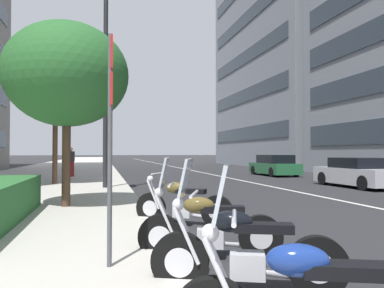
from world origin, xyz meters
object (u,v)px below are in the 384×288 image
Objects in this scene: street_tree_by_lamp_post at (55,95)px; car_mid_block_traffic at (274,166)px; pedestrian_on_plaza at (71,162)px; street_lamp_with_banners at (113,62)px; motorcycle_nearest_camera at (207,228)px; car_approaching_light at (358,173)px; motorcycle_mid_row at (182,205)px; parking_sign_by_curb at (111,121)px; street_tree_mid_sidewalk at (67,75)px; motorcycle_second_in_row at (244,253)px.

car_mid_block_traffic is at bearing -68.47° from street_tree_by_lamp_post.
street_lamp_with_banners is at bearing 135.00° from pedestrian_on_plaza.
motorcycle_nearest_camera reaches higher than car_mid_block_traffic.
motorcycle_mid_row is at bearing 124.14° from car_approaching_light.
parking_sign_by_curb is at bearing 124.27° from pedestrian_on_plaza.
motorcycle_mid_row is at bearing -27.30° from parking_sign_by_curb.
parking_sign_by_curb is 5.79m from street_tree_mid_sidewalk.
car_approaching_light is 2.50× the size of pedestrian_on_plaza.
street_tree_by_lamp_post is 3.07× the size of pedestrian_on_plaza.
street_tree_by_lamp_post reaches higher than parking_sign_by_curb.
car_approaching_light is 8.38m from car_mid_block_traffic.
street_tree_mid_sidewalk is at bearing 108.40° from car_approaching_light.
motorcycle_mid_row is at bearing 147.09° from car_mid_block_traffic.
motorcycle_second_in_row is 0.48× the size of car_mid_block_traffic.
pedestrian_on_plaza is at bearing 6.02° from parking_sign_by_curb.
motorcycle_second_in_row is at bearing 152.42° from car_mid_block_traffic.
motorcycle_mid_row is 8.96m from street_lamp_with_banners.
street_tree_by_lamp_post is at bearing -35.98° from motorcycle_mid_row.
motorcycle_second_in_row is 7.45m from street_tree_mid_sidewalk.
motorcycle_second_in_row is at bearing -120.27° from parking_sign_by_curb.
street_tree_by_lamp_post reaches higher than motorcycle_mid_row.
car_approaching_light is (10.44, -9.64, 0.17)m from motorcycle_second_in_row.
street_tree_mid_sidewalk reaches higher than pedestrian_on_plaza.
pedestrian_on_plaza is (8.17, 12.94, 0.39)m from car_approaching_light.
motorcycle_second_in_row is 0.40× the size of street_tree_by_lamp_post.
motorcycle_second_in_row is 18.91m from pedestrian_on_plaza.
street_tree_mid_sidewalk is at bearing -10.22° from motorcycle_mid_row.
street_lamp_with_banners reaches higher than street_tree_mid_sidewalk.
street_lamp_with_banners is 1.64× the size of street_tree_by_lamp_post.
street_tree_by_lamp_post is at bearing 115.06° from pedestrian_on_plaza.
street_tree_mid_sidewalk is at bearing 122.25° from pedestrian_on_plaza.
motorcycle_nearest_camera is at bearing -163.75° from street_tree_by_lamp_post.
pedestrian_on_plaza reaches higher than motorcycle_mid_row.
street_tree_by_lamp_post is (9.73, 3.72, 3.71)m from motorcycle_mid_row.
pedestrian_on_plaza is (17.24, 3.28, 0.57)m from motorcycle_nearest_camera.
motorcycle_mid_row is 11.56m from car_approaching_light.
car_approaching_light is at bearing 179.36° from car_mid_block_traffic.
car_mid_block_traffic is (18.83, -9.68, 0.21)m from motorcycle_second_in_row.
street_tree_mid_sidewalk is (-12.53, 12.12, 2.94)m from car_mid_block_traffic.
parking_sign_by_curb is at bearing -9.33° from motorcycle_second_in_row.
motorcycle_mid_row is 0.36× the size of street_tree_by_lamp_post.
street_tree_mid_sidewalk is 7.41m from street_tree_by_lamp_post.
motorcycle_mid_row is (3.86, -0.13, -0.02)m from motorcycle_second_in_row.
motorcycle_nearest_camera reaches higher than car_approaching_light.
parking_sign_by_curb reaches higher than pedestrian_on_plaza.
car_mid_block_traffic is 1.49× the size of parking_sign_by_curb.
street_lamp_with_banners reaches higher than pedestrian_on_plaza.
pedestrian_on_plaza reaches higher than car_approaching_light.
car_approaching_light is at bearing -103.39° from street_tree_by_lamp_post.
motorcycle_mid_row is at bearing -133.33° from street_tree_mid_sidewalk.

